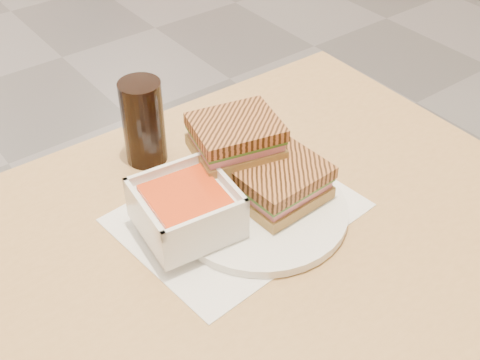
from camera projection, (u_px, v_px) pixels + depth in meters
main_table at (176, 320)px, 0.95m from camera, size 1.21×0.72×0.75m
tray_liner at (238, 212)px, 0.96m from camera, size 0.36×0.29×0.00m
plate at (260, 210)px, 0.95m from camera, size 0.27×0.27×0.01m
soup_bowl at (186, 210)px, 0.89m from camera, size 0.15×0.15×0.07m
panini_lower at (281, 183)px, 0.94m from camera, size 0.13×0.11×0.06m
panini_upper at (236, 137)px, 0.95m from camera, size 0.15×0.14×0.06m
cola_glass at (143, 122)px, 1.02m from camera, size 0.07×0.07×0.15m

